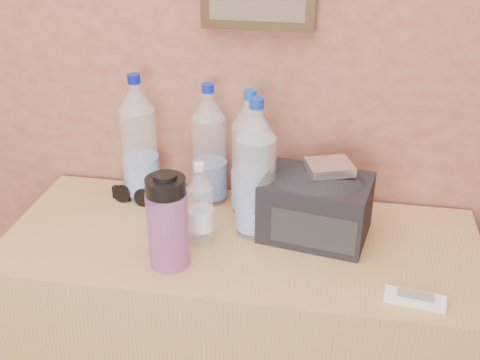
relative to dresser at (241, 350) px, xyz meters
name	(u,v)px	position (x,y,z in m)	size (l,w,h in m)	color
dresser	(241,350)	(0.00, 0.00, 0.00)	(1.25, 0.52, 0.78)	#AE894C
pet_large_a	(209,151)	(-0.12, 0.20, 0.55)	(0.10, 0.10, 0.35)	silver
pet_large_b	(139,145)	(-0.33, 0.18, 0.56)	(0.10, 0.10, 0.37)	white
pet_large_c	(250,160)	(0.00, 0.15, 0.55)	(0.10, 0.10, 0.36)	silver
pet_large_d	(256,176)	(0.03, 0.05, 0.56)	(0.10, 0.10, 0.38)	white
pet_small	(201,208)	(-0.10, -0.03, 0.49)	(0.07, 0.07, 0.23)	silver
nalgene_bottle	(168,221)	(-0.15, -0.14, 0.51)	(0.10, 0.10, 0.25)	purple
sunglasses	(135,195)	(-0.34, 0.15, 0.41)	(0.14, 0.05, 0.04)	black
ac_remote	(415,299)	(0.43, -0.19, 0.40)	(0.14, 0.04, 0.02)	beige
toiletry_bag	(316,204)	(0.19, 0.06, 0.48)	(0.27, 0.20, 0.18)	black
foil_packet	(329,167)	(0.22, 0.07, 0.59)	(0.11, 0.09, 0.02)	silver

